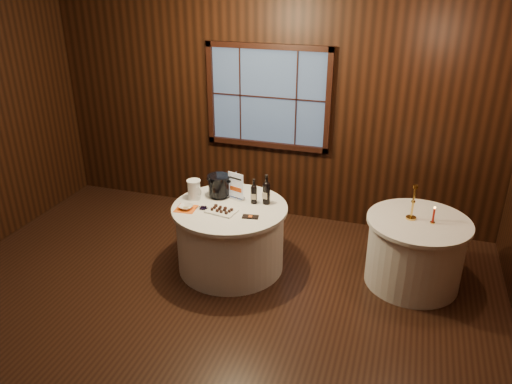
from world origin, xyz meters
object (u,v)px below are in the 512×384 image
(brass_candlestick, at_px, (413,207))
(cracker_bowl, at_px, (186,207))
(main_table, at_px, (230,237))
(grape_bunch, at_px, (204,208))
(ice_bucket, at_px, (219,186))
(port_bottle_left, at_px, (254,193))
(red_candle, at_px, (433,217))
(chocolate_plate, at_px, (221,210))
(chocolate_box, at_px, (250,217))
(side_table, at_px, (415,252))
(sign_stand, at_px, (236,190))
(port_bottle_right, at_px, (266,191))
(glass_pitcher, at_px, (194,189))

(brass_candlestick, bearing_deg, cracker_bowl, -167.86)
(main_table, bearing_deg, grape_bunch, -148.23)
(ice_bucket, height_order, grape_bunch, ice_bucket)
(port_bottle_left, height_order, brass_candlestick, brass_candlestick)
(red_candle, bearing_deg, main_table, -172.67)
(chocolate_plate, distance_m, brass_candlestick, 2.01)
(chocolate_plate, height_order, chocolate_box, chocolate_plate)
(side_table, distance_m, brass_candlestick, 0.53)
(sign_stand, distance_m, grape_bunch, 0.45)
(port_bottle_right, distance_m, ice_bucket, 0.57)
(chocolate_box, bearing_deg, glass_pitcher, 152.53)
(side_table, height_order, brass_candlestick, brass_candlestick)
(port_bottle_left, bearing_deg, red_candle, -10.12)
(brass_candlestick, bearing_deg, chocolate_box, -163.29)
(cracker_bowl, bearing_deg, grape_bunch, 12.80)
(sign_stand, bearing_deg, port_bottle_right, 15.60)
(sign_stand, bearing_deg, cracker_bowl, -120.23)
(glass_pitcher, bearing_deg, sign_stand, 39.88)
(sign_stand, relative_size, port_bottle_left, 1.14)
(glass_pitcher, distance_m, red_candle, 2.59)
(glass_pitcher, bearing_deg, chocolate_plate, -4.64)
(main_table, relative_size, cracker_bowl, 8.43)
(cracker_bowl, distance_m, brass_candlestick, 2.40)
(main_table, relative_size, side_table, 1.19)
(port_bottle_right, distance_m, brass_candlestick, 1.56)
(brass_candlestick, bearing_deg, ice_bucket, -177.26)
(glass_pitcher, height_order, cracker_bowl, glass_pitcher)
(chocolate_box, distance_m, glass_pitcher, 0.80)
(main_table, xyz_separation_m, port_bottle_right, (0.36, 0.20, 0.53))
(glass_pitcher, bearing_deg, port_bottle_left, 31.43)
(main_table, xyz_separation_m, glass_pitcher, (-0.46, 0.08, 0.50))
(port_bottle_left, bearing_deg, ice_bucket, 161.08)
(cracker_bowl, relative_size, brass_candlestick, 0.40)
(side_table, relative_size, sign_stand, 3.26)
(side_table, xyz_separation_m, glass_pitcher, (-2.46, -0.22, 0.50))
(main_table, xyz_separation_m, chocolate_plate, (-0.04, -0.15, 0.40))
(chocolate_plate, distance_m, glass_pitcher, 0.48)
(ice_bucket, distance_m, grape_bunch, 0.38)
(sign_stand, relative_size, glass_pitcher, 1.48)
(main_table, bearing_deg, side_table, 8.53)
(main_table, distance_m, port_bottle_left, 0.58)
(port_bottle_left, relative_size, grape_bunch, 1.85)
(glass_pitcher, bearing_deg, main_table, 14.29)
(cracker_bowl, xyz_separation_m, red_candle, (2.56, 0.47, 0.05))
(brass_candlestick, bearing_deg, port_bottle_left, -175.14)
(side_table, bearing_deg, glass_pitcher, -174.85)
(side_table, relative_size, chocolate_box, 6.34)
(chocolate_plate, bearing_deg, sign_stand, 82.94)
(brass_candlestick, relative_size, red_candle, 2.01)
(chocolate_plate, xyz_separation_m, red_candle, (2.17, 0.42, 0.06))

